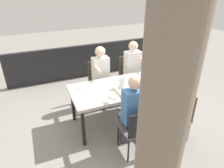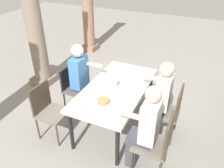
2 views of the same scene
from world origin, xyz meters
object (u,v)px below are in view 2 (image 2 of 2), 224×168
at_px(diner_guest_third, 159,97).
at_px(plate_3, 144,74).
at_px(chair_mid_north, 74,86).
at_px(chair_west_south, 158,142).
at_px(plate_0, 80,103).
at_px(plate_2, 106,78).
at_px(dining_table, 116,91).
at_px(chair_mid_south, 170,110).
at_px(diner_man_white, 145,127).
at_px(water_pitcher, 113,83).
at_px(bread_basket, 103,101).
at_px(stone_column_centre, 33,18).
at_px(chair_west_north, 48,108).
at_px(plate_1, 127,97).
at_px(diner_woman_green, 83,78).

relative_size(diner_guest_third, plate_3, 5.18).
distance_m(chair_mid_north, plate_3, 1.28).
height_order(chair_west_south, chair_mid_north, chair_west_south).
bearing_deg(plate_0, plate_2, -1.59).
xyz_separation_m(dining_table, chair_mid_north, (0.09, 0.87, -0.18)).
xyz_separation_m(dining_table, chair_mid_south, (0.09, -0.87, -0.16)).
height_order(diner_man_white, water_pitcher, diner_man_white).
distance_m(chair_mid_north, bread_basket, 1.06).
bearing_deg(chair_west_south, diner_man_white, 90.88).
xyz_separation_m(dining_table, stone_column_centre, (0.62, 2.08, 0.79)).
bearing_deg(stone_column_centre, chair_west_north, -136.66).
xyz_separation_m(dining_table, plate_1, (-0.18, -0.27, 0.08)).
height_order(chair_west_south, diner_man_white, diner_man_white).
xyz_separation_m(diner_woman_green, stone_column_centre, (0.53, 1.40, 0.76)).
bearing_deg(plate_0, diner_man_white, -92.41).
distance_m(diner_guest_third, plate_0, 1.20).
bearing_deg(plate_0, diner_woman_green, 28.82).
bearing_deg(plate_0, water_pitcher, -24.47).
bearing_deg(diner_woman_green, chair_west_south, -115.67).
relative_size(stone_column_centre, plate_2, 14.50).
bearing_deg(plate_3, chair_west_south, -154.41).
bearing_deg(diner_man_white, water_pitcher, 49.67).
height_order(chair_west_north, stone_column_centre, stone_column_centre).
bearing_deg(plate_2, stone_column_centre, 76.89).
bearing_deg(diner_man_white, bread_basket, 73.27).
bearing_deg(diner_guest_third, diner_woman_green, 90.00).
relative_size(chair_mid_north, diner_woman_green, 0.65).
relative_size(chair_west_north, stone_column_centre, 0.30).
bearing_deg(diner_guest_third, water_pitcher, 101.13).
xyz_separation_m(chair_mid_south, bread_basket, (-0.54, 0.88, 0.26)).
bearing_deg(plate_3, bread_basket, 165.26).
bearing_deg(chair_west_south, plate_2, 53.22).
bearing_deg(diner_guest_third, dining_table, 97.39).
distance_m(chair_west_south, diner_woman_green, 1.73).
xyz_separation_m(chair_west_north, diner_man_white, (-0.00, -1.56, 0.20)).
xyz_separation_m(diner_guest_third, plate_3, (0.51, 0.41, 0.06)).
xyz_separation_m(chair_west_north, diner_guest_third, (0.75, -1.56, 0.19)).
bearing_deg(chair_west_north, plate_0, -86.28).
distance_m(dining_table, plate_1, 0.33).
height_order(dining_table, chair_mid_north, chair_mid_north).
xyz_separation_m(plate_1, water_pitcher, (0.13, 0.29, 0.09)).
bearing_deg(plate_1, water_pitcher, 65.72).
relative_size(dining_table, plate_2, 8.44).
distance_m(dining_table, chair_west_north, 1.11).
bearing_deg(bread_basket, plate_1, -44.89).
bearing_deg(chair_mid_south, plate_0, 121.29).
bearing_deg(bread_basket, diner_woman_green, 51.22).
bearing_deg(dining_table, bread_basket, 179.81).
bearing_deg(chair_mid_south, chair_west_north, 113.02).
bearing_deg(dining_table, water_pitcher, 152.01).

